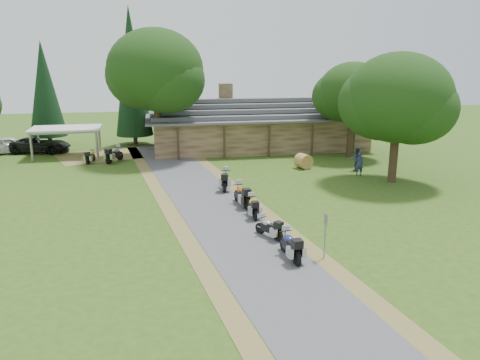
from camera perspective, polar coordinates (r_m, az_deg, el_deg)
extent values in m
plane|color=#314F16|center=(22.30, 0.60, -7.77)|extent=(120.00, 120.00, 0.00)
plane|color=#4B4B4E|center=(25.92, -2.20, -4.54)|extent=(51.95, 51.95, 0.00)
imported|color=silver|center=(48.13, -26.35, 4.09)|extent=(3.91, 6.38, 1.98)
imported|color=black|center=(47.33, -23.21, 4.44)|extent=(3.62, 6.25, 2.25)
imported|color=#2D3553|center=(35.92, 14.33, 2.18)|extent=(0.62, 0.46, 2.12)
imported|color=#2D3553|center=(37.53, 14.02, 2.77)|extent=(0.70, 0.56, 2.19)
cylinder|color=olive|center=(37.57, 7.74, 2.29)|extent=(1.43, 1.37, 1.17)
cone|color=black|center=(48.43, -13.05, 12.17)|extent=(3.69, 3.69, 13.55)
cone|color=black|center=(50.75, -22.66, 9.68)|extent=(3.59, 3.59, 10.27)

